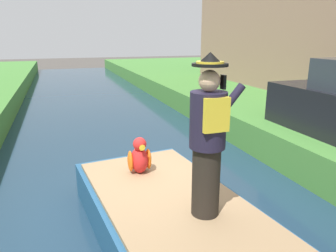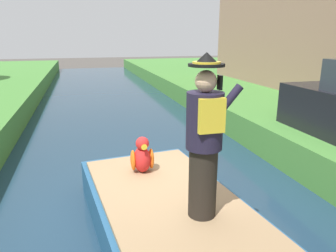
% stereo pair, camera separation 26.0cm
% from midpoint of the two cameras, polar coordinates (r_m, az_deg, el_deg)
% --- Properties ---
extents(ground_plane, '(80.00, 80.00, 0.00)m').
position_cam_midpoint_polar(ground_plane, '(5.26, -3.96, -15.24)').
color(ground_plane, '#4C4742').
extents(canal_water, '(5.46, 48.00, 0.10)m').
position_cam_midpoint_polar(canal_water, '(5.23, -3.97, -14.77)').
color(canal_water, '#1E384C').
rests_on(canal_water, ground).
extents(boat, '(2.25, 4.37, 0.61)m').
position_cam_midpoint_polar(boat, '(4.09, 0.55, -18.50)').
color(boat, '#23517A').
rests_on(boat, canal_water).
extents(person_pirate, '(0.61, 0.42, 1.85)m').
position_cam_midpoint_polar(person_pirate, '(3.47, 5.10, -2.24)').
color(person_pirate, black).
rests_on(person_pirate, boat).
extents(parrot_plush, '(0.36, 0.34, 0.57)m').
position_cam_midpoint_polar(parrot_plush, '(4.81, -6.71, -5.67)').
color(parrot_plush, red).
rests_on(parrot_plush, boat).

